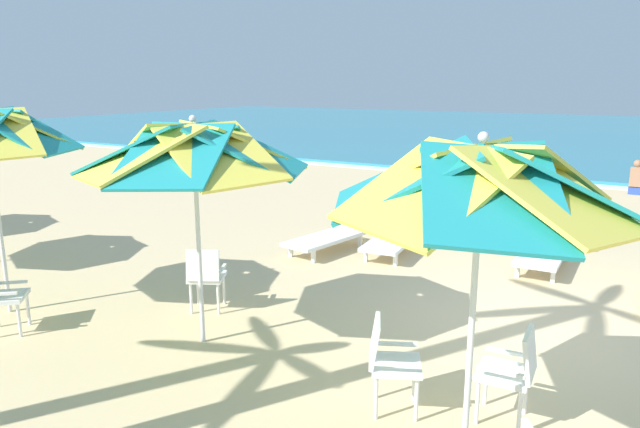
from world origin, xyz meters
TOP-DOWN VIEW (x-y plane):
  - ground_plane at (0.00, 0.00)m, footprint 80.00×80.00m
  - sea at (0.00, 29.45)m, footprint 80.00×36.00m
  - surf_foam at (0.00, 11.15)m, footprint 80.00×0.70m
  - beach_umbrella_0 at (0.04, -2.84)m, footprint 2.28×2.28m
  - plastic_chair_0 at (0.24, -2.14)m, footprint 0.49×0.46m
  - plastic_chair_2 at (-0.77, -2.50)m, footprint 0.60×0.59m
  - beach_umbrella_1 at (-3.17, -2.27)m, footprint 2.51×2.51m
  - plastic_chair_3 at (-3.75, -1.53)m, footprint 0.60×0.61m
  - sun_lounger_1 at (-0.28, 2.72)m, footprint 0.65×2.15m
  - sun_lounger_2 at (-2.69, 2.28)m, footprint 0.80×2.19m
  - sun_lounger_3 at (-3.69, 1.80)m, footprint 1.01×2.22m
  - beach_ball at (0.45, 4.57)m, footprint 0.29×0.29m
  - beachgoer_seated at (0.70, 10.46)m, footprint 0.30×0.93m

SIDE VIEW (x-z plane):
  - ground_plane at x=0.00m, z-range 0.00..0.00m
  - surf_foam at x=0.00m, z-range 0.00..0.01m
  - sea at x=0.00m, z-range 0.00..0.10m
  - beach_ball at x=0.45m, z-range 0.00..0.29m
  - sun_lounger_1 at x=-0.28m, z-range -0.03..0.59m
  - sun_lounger_2 at x=-2.69m, z-range -0.03..0.59m
  - sun_lounger_3 at x=-3.69m, z-range -0.03..0.59m
  - beachgoer_seated at x=0.70m, z-range -0.17..0.75m
  - plastic_chair_0 at x=0.24m, z-range 0.06..0.93m
  - plastic_chair_2 at x=-0.77m, z-range 0.06..0.93m
  - plastic_chair_3 at x=-3.75m, z-range 0.06..0.93m
  - beach_umbrella_1 at x=-3.17m, z-range 0.92..3.50m
  - beach_umbrella_0 at x=0.04m, z-range 0.92..3.51m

